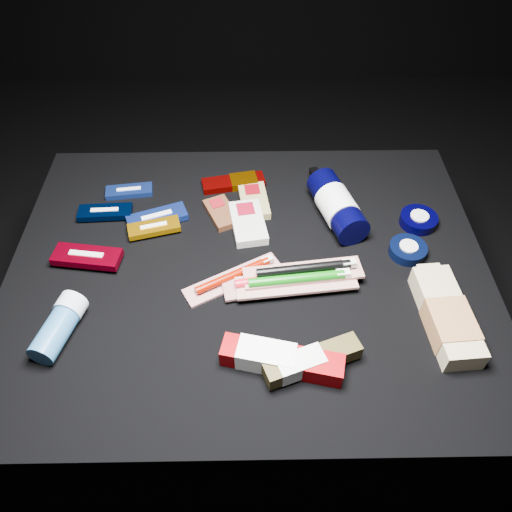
{
  "coord_description": "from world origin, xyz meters",
  "views": [
    {
      "loc": [
        0.0,
        -0.67,
        1.17
      ],
      "look_at": [
        0.01,
        0.01,
        0.42
      ],
      "focal_mm": 35.0,
      "sensor_mm": 36.0,
      "label": 1
    }
  ],
  "objects_px": {
    "bodywash_bottle": "(447,317)",
    "toothpaste_carton_red": "(276,359)",
    "deodorant_stick": "(59,326)",
    "lotion_bottle": "(337,205)"
  },
  "relations": [
    {
      "from": "bodywash_bottle",
      "to": "toothpaste_carton_red",
      "type": "height_order",
      "value": "bodywash_bottle"
    },
    {
      "from": "toothpaste_carton_red",
      "to": "lotion_bottle",
      "type": "bearing_deg",
      "value": 81.28
    },
    {
      "from": "bodywash_bottle",
      "to": "deodorant_stick",
      "type": "xyz_separation_m",
      "value": [
        -0.7,
        -0.01,
        0.0
      ]
    },
    {
      "from": "bodywash_bottle",
      "to": "deodorant_stick",
      "type": "bearing_deg",
      "value": 176.67
    },
    {
      "from": "deodorant_stick",
      "to": "toothpaste_carton_red",
      "type": "bearing_deg",
      "value": 5.36
    },
    {
      "from": "deodorant_stick",
      "to": "lotion_bottle",
      "type": "bearing_deg",
      "value": 44.74
    },
    {
      "from": "bodywash_bottle",
      "to": "toothpaste_carton_red",
      "type": "xyz_separation_m",
      "value": [
        -0.31,
        -0.08,
        -0.0
      ]
    },
    {
      "from": "lotion_bottle",
      "to": "bodywash_bottle",
      "type": "distance_m",
      "value": 0.33
    },
    {
      "from": "bodywash_bottle",
      "to": "deodorant_stick",
      "type": "height_order",
      "value": "deodorant_stick"
    },
    {
      "from": "lotion_bottle",
      "to": "bodywash_bottle",
      "type": "bearing_deg",
      "value": -76.7
    }
  ]
}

